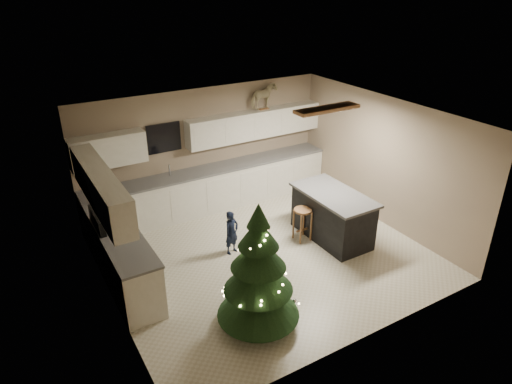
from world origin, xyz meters
TOP-DOWN VIEW (x-y plane):
  - ground_plane at (0.00, 0.00)m, footprint 5.50×5.50m
  - room_shell at (0.02, 0.00)m, footprint 5.52×5.02m
  - cabinetry at (-0.91, 1.65)m, footprint 5.50×3.20m
  - island at (1.44, -0.10)m, footprint 0.90×1.70m
  - bar_stool at (0.90, 0.12)m, footprint 0.34×0.34m
  - christmas_tree at (-1.04, -1.47)m, footprint 1.26×1.21m
  - toddler at (-0.48, 0.41)m, footprint 0.35×0.29m
  - rocking_horse at (1.37, 2.33)m, footprint 0.68×0.44m

SIDE VIEW (x-z plane):
  - ground_plane at x=0.00m, z-range 0.00..0.00m
  - toddler at x=-0.48m, z-range 0.00..0.84m
  - island at x=1.44m, z-range 0.00..0.95m
  - bar_stool at x=0.90m, z-range 0.17..0.82m
  - cabinetry at x=-0.91m, z-range -0.24..1.76m
  - christmas_tree at x=-1.04m, z-range -0.18..1.83m
  - room_shell at x=0.02m, z-range 0.44..3.05m
  - rocking_horse at x=1.37m, z-range 2.01..2.56m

